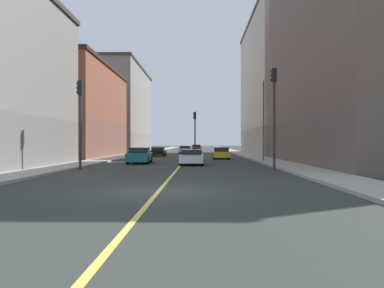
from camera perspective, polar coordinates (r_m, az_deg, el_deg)
The scene contains 18 objects.
ground_plane at distance 13.81m, azimuth -5.12°, elevation -7.24°, with size 400.00×400.00×0.00m, color #303431.
sidewalk_left at distance 62.97m, azimuth 7.18°, elevation -1.34°, with size 2.61×168.00×0.15m, color #9E9B93.
sidewalk_right at distance 63.36m, azimuth -7.48°, elevation -1.33°, with size 2.61×168.00×0.15m, color #9E9B93.
lane_center_stripe at distance 62.65m, azimuth -0.17°, elevation -1.41°, with size 0.16×154.00×0.01m, color #E5D14C.
building_left_near at distance 34.20m, azimuth 25.41°, elevation 14.96°, with size 11.69×23.32×21.00m.
building_left_mid at distance 59.81m, azimuth 14.45°, elevation 8.60°, with size 11.69×26.24×21.00m.
building_right_midblock at distance 47.70m, azimuth -19.18°, elevation 4.77°, with size 11.69×19.85×11.15m.
building_right_distant at distance 72.10m, azimuth -12.13°, elevation 5.16°, with size 11.69×25.10×15.99m.
traffic_light_left_near at distance 24.59m, azimuth 12.58°, elevation 5.92°, with size 0.40×0.32×6.62m.
traffic_light_right_near at distance 25.33m, azimuth -16.96°, elevation 4.75°, with size 0.40×0.32×5.85m.
traffic_light_median_far at distance 44.75m, azimuth 0.45°, elevation 2.55°, with size 0.40×0.32×5.53m.
street_lamp_left_near at distance 34.44m, azimuth 11.01°, elevation 5.07°, with size 0.36×0.36×7.57m.
car_silver at distance 61.10m, azimuth -1.09°, elevation -0.88°, with size 1.99×4.34×1.24m.
car_teal at distance 32.08m, azimuth -8.10°, elevation -1.80°, with size 1.96×4.54×1.37m.
car_white at distance 29.74m, azimuth -0.01°, elevation -2.03°, with size 1.92×4.34×1.23m.
car_yellow at distance 40.54m, azimuth 4.55°, elevation -1.41°, with size 1.94×4.10×1.28m.
car_maroon at distance 72.26m, azimuth 0.69°, elevation -0.67°, with size 1.95×4.08×1.38m.
car_black at distance 48.91m, azimuth -5.26°, elevation -1.18°, with size 1.90×3.93×1.20m.
Camera 1 is at (1.51, -13.61, 1.79)m, focal length 34.45 mm.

